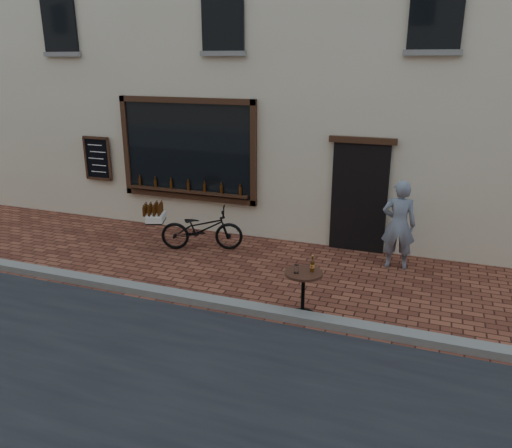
% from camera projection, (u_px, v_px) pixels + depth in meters
% --- Properties ---
extents(ground, '(90.00, 90.00, 0.00)m').
position_uv_depth(ground, '(198.00, 309.00, 7.84)').
color(ground, '#502419').
rests_on(ground, ground).
extents(kerb, '(90.00, 0.25, 0.12)m').
position_uv_depth(kerb, '(203.00, 300.00, 8.00)').
color(kerb, slate).
rests_on(kerb, ground).
extents(shop_building, '(28.00, 6.20, 10.00)m').
position_uv_depth(shop_building, '(311.00, 5.00, 12.07)').
color(shop_building, beige).
rests_on(shop_building, ground).
extents(cargo_bicycle, '(2.00, 1.15, 0.94)m').
position_uv_depth(cargo_bicycle, '(200.00, 228.00, 10.20)').
color(cargo_bicycle, black).
rests_on(cargo_bicycle, ground).
extents(bistro_table, '(0.57, 0.57, 0.98)m').
position_uv_depth(bistro_table, '(303.00, 285.00, 7.46)').
color(bistro_table, black).
rests_on(bistro_table, ground).
extents(pedestrian, '(0.65, 0.46, 1.69)m').
position_uv_depth(pedestrian, '(399.00, 225.00, 9.16)').
color(pedestrian, slate).
rests_on(pedestrian, ground).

